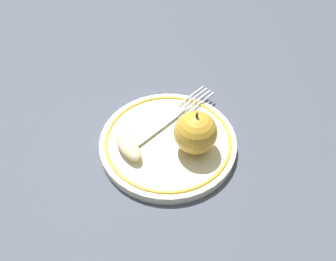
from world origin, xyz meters
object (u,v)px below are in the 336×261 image
at_px(apple_slice_front, 128,146).
at_px(fork, 170,118).
at_px(apple_red_whole, 196,133).
at_px(plate, 168,142).

relative_size(apple_slice_front, fork, 0.39).
bearing_deg(apple_red_whole, apple_slice_front, 101.86).
height_order(apple_red_whole, fork, apple_red_whole).
xyz_separation_m(plate, fork, (0.04, 0.00, 0.01)).
distance_m(apple_slice_front, fork, 0.09).
height_order(plate, apple_red_whole, apple_red_whole).
xyz_separation_m(plate, apple_red_whole, (-0.01, -0.04, 0.04)).
bearing_deg(apple_red_whole, plate, 76.25).
distance_m(apple_red_whole, apple_slice_front, 0.11).
xyz_separation_m(plate, apple_slice_front, (-0.03, 0.06, 0.02)).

